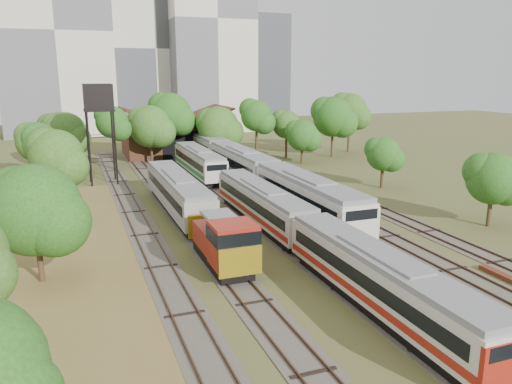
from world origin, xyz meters
name	(u,v)px	position (x,y,z in m)	size (l,w,h in m)	color
ground	(408,305)	(0.00, 0.00, 0.00)	(240.00, 240.00, 0.00)	#475123
dry_grass_patch	(65,296)	(-18.00, 8.00, 0.02)	(14.00, 60.00, 0.04)	brown
tracks	(247,201)	(-0.67, 25.00, 0.04)	(24.60, 80.00, 0.19)	#4C473D
railcar_red_set	(308,234)	(-2.00, 8.61, 1.75)	(2.68, 34.58, 3.31)	black
railcar_green_set	(242,165)	(2.00, 34.19, 2.06)	(3.15, 52.08, 3.90)	black
railcar_rear	(199,162)	(-2.00, 39.22, 1.83)	(2.81, 16.07, 3.46)	black
shunter_locomotive	(225,244)	(-8.00, 8.70, 1.75)	(2.78, 8.10, 3.64)	black
old_grey_coach	(178,192)	(-8.00, 23.60, 1.91)	(2.83, 18.00, 3.49)	black
water_tower	(98,100)	(-13.57, 39.39, 9.74)	(3.34, 3.34, 11.55)	black
rail_pile_far	(350,205)	(8.20, 19.83, 0.12)	(0.45, 7.27, 0.24)	brown
maintenance_shed	(176,136)	(-1.00, 57.98, 2.91)	(16.45, 11.55, 7.58)	#3A2415
tree_band_left	(40,166)	(-19.54, 24.47, 4.99)	(8.09, 65.95, 8.13)	#382616
tree_band_far	(222,121)	(4.31, 49.73, 5.90)	(49.48, 11.76, 9.97)	#382616
tree_band_right	(372,151)	(15.17, 26.87, 4.05)	(6.00, 37.65, 6.35)	#382616
tower_left	(55,33)	(-18.00, 95.00, 21.00)	(22.00, 16.00, 42.00)	beige
tower_centre	(149,50)	(2.00, 100.00, 18.00)	(20.00, 18.00, 36.00)	beige
tower_right	(208,22)	(14.00, 92.00, 24.00)	(18.00, 16.00, 48.00)	beige
tower_far_right	(262,69)	(34.00, 110.00, 14.00)	(12.00, 12.00, 28.00)	#3C3D43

